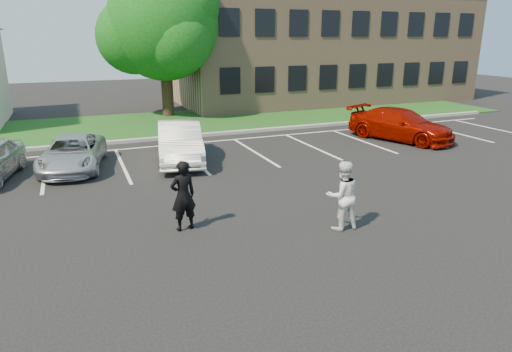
% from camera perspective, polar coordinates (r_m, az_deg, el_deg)
% --- Properties ---
extents(ground_plane, '(90.00, 90.00, 0.00)m').
position_cam_1_polar(ground_plane, '(11.89, 1.83, -7.09)').
color(ground_plane, black).
rests_on(ground_plane, ground).
extents(curb, '(40.00, 0.30, 0.15)m').
position_cam_1_polar(curb, '(22.85, -10.50, 4.76)').
color(curb, gray).
rests_on(curb, ground).
extents(grass_strip, '(44.00, 8.00, 0.08)m').
position_cam_1_polar(grass_strip, '(26.71, -12.30, 6.37)').
color(grass_strip, '#1B481B').
rests_on(grass_strip, ground).
extents(stall_lines, '(34.00, 5.36, 0.01)m').
position_cam_1_polar(stall_lines, '(20.32, -4.81, 3.25)').
color(stall_lines, silver).
rests_on(stall_lines, ground).
extents(office_building, '(22.40, 10.40, 8.30)m').
position_cam_1_polar(office_building, '(36.83, 8.20, 15.92)').
color(office_building, '#9E7E60').
rests_on(office_building, ground).
extents(tree, '(7.80, 7.20, 8.80)m').
position_cam_1_polar(tree, '(29.01, -11.34, 17.82)').
color(tree, black).
rests_on(tree, ground).
extents(man_black_suit, '(0.75, 0.57, 1.87)m').
position_cam_1_polar(man_black_suit, '(11.89, -9.09, -2.45)').
color(man_black_suit, black).
rests_on(man_black_suit, ground).
extents(man_white_shirt, '(0.95, 0.77, 1.84)m').
position_cam_1_polar(man_white_shirt, '(12.01, 10.73, -2.42)').
color(man_white_shirt, white).
rests_on(man_white_shirt, ground).
extents(car_silver_minivan, '(2.83, 4.76, 1.24)m').
position_cam_1_polar(car_silver_minivan, '(18.57, -21.93, 2.66)').
color(car_silver_minivan, '#B9BBC2').
rests_on(car_silver_minivan, ground).
extents(car_white_sedan, '(2.49, 4.97, 1.56)m').
position_cam_1_polar(car_white_sedan, '(18.55, -9.48, 4.18)').
color(car_white_sedan, white).
rests_on(car_white_sedan, ground).
extents(car_red_compact, '(3.90, 5.57, 1.50)m').
position_cam_1_polar(car_red_compact, '(23.23, 17.61, 6.15)').
color(car_red_compact, '#8B0B00').
rests_on(car_red_compact, ground).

